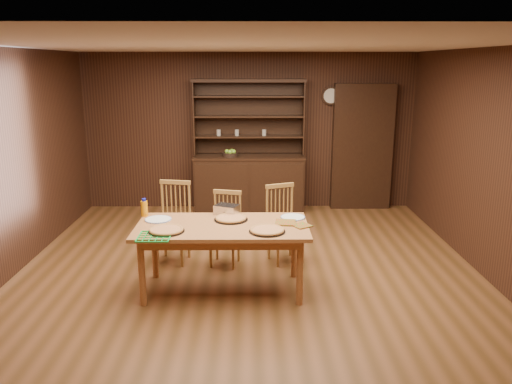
{
  "coord_description": "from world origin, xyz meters",
  "views": [
    {
      "loc": [
        0.04,
        -5.38,
        2.41
      ],
      "look_at": [
        0.09,
        0.4,
        0.92
      ],
      "focal_mm": 35.0,
      "sensor_mm": 36.0,
      "label": 1
    }
  ],
  "objects_px": {
    "dining_table": "(222,232)",
    "chair_right": "(282,221)",
    "china_hutch": "(249,176)",
    "chair_left": "(174,219)",
    "juice_bottle": "(144,208)",
    "chair_center": "(226,226)"
  },
  "relations": [
    {
      "from": "china_hutch",
      "to": "dining_table",
      "type": "relative_size",
      "value": 1.19
    },
    {
      "from": "china_hutch",
      "to": "juice_bottle",
      "type": "bearing_deg",
      "value": -112.93
    },
    {
      "from": "china_hutch",
      "to": "chair_left",
      "type": "bearing_deg",
      "value": -113.01
    },
    {
      "from": "china_hutch",
      "to": "dining_table",
      "type": "height_order",
      "value": "china_hutch"
    },
    {
      "from": "chair_center",
      "to": "juice_bottle",
      "type": "height_order",
      "value": "juice_bottle"
    },
    {
      "from": "china_hutch",
      "to": "chair_left",
      "type": "height_order",
      "value": "china_hutch"
    },
    {
      "from": "chair_left",
      "to": "chair_right",
      "type": "height_order",
      "value": "chair_left"
    },
    {
      "from": "dining_table",
      "to": "china_hutch",
      "type": "bearing_deg",
      "value": 84.96
    },
    {
      "from": "chair_center",
      "to": "chair_left",
      "type": "bearing_deg",
      "value": -176.74
    },
    {
      "from": "china_hutch",
      "to": "dining_table",
      "type": "xyz_separation_m",
      "value": [
        -0.27,
        -3.08,
        0.07
      ]
    },
    {
      "from": "juice_bottle",
      "to": "china_hutch",
      "type": "bearing_deg",
      "value": 67.07
    },
    {
      "from": "dining_table",
      "to": "chair_right",
      "type": "distance_m",
      "value": 1.13
    },
    {
      "from": "china_hutch",
      "to": "chair_right",
      "type": "xyz_separation_m",
      "value": [
        0.42,
        -2.2,
        -0.08
      ]
    },
    {
      "from": "chair_left",
      "to": "china_hutch",
      "type": "bearing_deg",
      "value": 77.04
    },
    {
      "from": "dining_table",
      "to": "chair_left",
      "type": "relative_size",
      "value": 1.81
    },
    {
      "from": "chair_left",
      "to": "chair_center",
      "type": "relative_size",
      "value": 1.11
    },
    {
      "from": "chair_left",
      "to": "juice_bottle",
      "type": "distance_m",
      "value": 0.69
    },
    {
      "from": "china_hutch",
      "to": "dining_table",
      "type": "distance_m",
      "value": 3.09
    },
    {
      "from": "chair_center",
      "to": "chair_right",
      "type": "height_order",
      "value": "chair_right"
    },
    {
      "from": "chair_left",
      "to": "chair_right",
      "type": "relative_size",
      "value": 1.04
    },
    {
      "from": "chair_center",
      "to": "dining_table",
      "type": "bearing_deg",
      "value": -76.6
    },
    {
      "from": "china_hutch",
      "to": "chair_right",
      "type": "height_order",
      "value": "china_hutch"
    }
  ]
}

